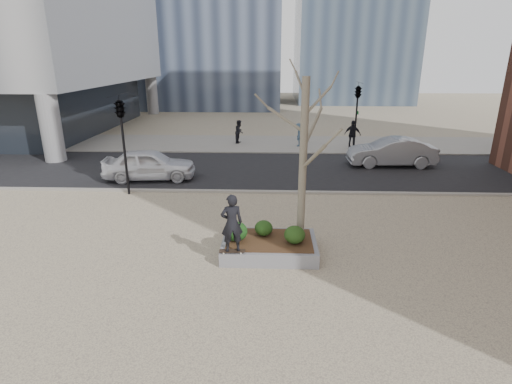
{
  "coord_description": "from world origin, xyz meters",
  "views": [
    {
      "loc": [
        1.01,
        -11.56,
        6.02
      ],
      "look_at": [
        0.5,
        2.0,
        1.4
      ],
      "focal_mm": 28.0,
      "sensor_mm": 36.0,
      "label": 1
    }
  ],
  "objects_px": {
    "skateboard": "(232,252)",
    "skateboarder": "(232,223)",
    "planter": "(269,247)",
    "police_car": "(149,164)"
  },
  "relations": [
    {
      "from": "planter",
      "to": "skateboarder",
      "type": "xyz_separation_m",
      "value": [
        -1.1,
        -0.88,
        1.19
      ]
    },
    {
      "from": "planter",
      "to": "skateboard",
      "type": "bearing_deg",
      "value": -141.34
    },
    {
      "from": "skateboard",
      "to": "police_car",
      "type": "xyz_separation_m",
      "value": [
        -5.07,
        8.81,
        0.32
      ]
    },
    {
      "from": "planter",
      "to": "police_car",
      "type": "bearing_deg",
      "value": 127.88
    },
    {
      "from": "skateboard",
      "to": "skateboarder",
      "type": "relative_size",
      "value": 0.44
    },
    {
      "from": "planter",
      "to": "police_car",
      "type": "height_order",
      "value": "police_car"
    },
    {
      "from": "planter",
      "to": "skateboarder",
      "type": "relative_size",
      "value": 1.69
    },
    {
      "from": "skateboard",
      "to": "skateboarder",
      "type": "bearing_deg",
      "value": -93.24
    },
    {
      "from": "skateboard",
      "to": "police_car",
      "type": "bearing_deg",
      "value": 116.68
    },
    {
      "from": "skateboarder",
      "to": "police_car",
      "type": "bearing_deg",
      "value": -73.96
    }
  ]
}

